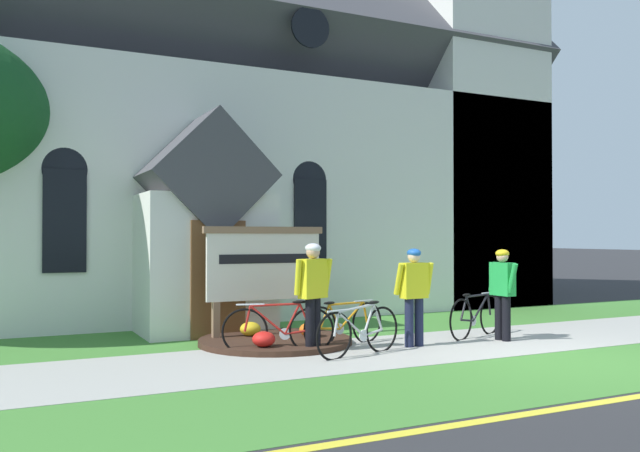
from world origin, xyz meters
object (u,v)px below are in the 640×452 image
(bicycle_green, at_px, (344,324))
(bicycle_white, at_px, (476,316))
(bicycle_blue, at_px, (359,331))
(cyclist_in_blue_jersey, at_px, (503,288))
(cyclist_in_red_jersey, at_px, (414,290))
(cyclist_in_orange_jersey, at_px, (313,288))
(roadside_conifer, at_px, (470,143))
(bicycle_red, at_px, (279,329))
(church_sign, at_px, (264,266))

(bicycle_green, bearing_deg, bicycle_white, -5.34)
(bicycle_blue, relative_size, bicycle_white, 1.01)
(bicycle_blue, relative_size, cyclist_in_blue_jersey, 1.07)
(bicycle_blue, height_order, cyclist_in_red_jersey, cyclist_in_red_jersey)
(cyclist_in_orange_jersey, bearing_deg, cyclist_in_blue_jersey, -7.69)
(bicycle_blue, height_order, roadside_conifer, roadside_conifer)
(bicycle_green, bearing_deg, cyclist_in_blue_jersey, -16.39)
(bicycle_red, height_order, roadside_conifer, roadside_conifer)
(bicycle_white, bearing_deg, church_sign, 158.76)
(cyclist_in_orange_jersey, bearing_deg, bicycle_green, 24.34)
(bicycle_red, xyz_separation_m, cyclist_in_orange_jersey, (0.51, -0.18, 0.63))
(bicycle_red, distance_m, bicycle_green, 1.25)
(bicycle_blue, xyz_separation_m, bicycle_white, (2.80, 0.68, 0.01))
(cyclist_in_orange_jersey, height_order, cyclist_in_blue_jersey, cyclist_in_orange_jersey)
(roadside_conifer, bearing_deg, cyclist_in_red_jersey, -134.10)
(church_sign, bearing_deg, cyclist_in_blue_jersey, -27.73)
(bicycle_white, xyz_separation_m, cyclist_in_red_jersey, (-1.61, -0.40, 0.55))
(bicycle_white, xyz_separation_m, roadside_conifer, (5.73, 7.17, 4.39))
(cyclist_in_orange_jersey, xyz_separation_m, cyclist_in_blue_jersey, (3.43, -0.46, -0.09))
(church_sign, xyz_separation_m, cyclist_in_blue_jersey, (3.67, -1.93, -0.37))
(bicycle_green, bearing_deg, cyclist_in_orange_jersey, -155.66)
(cyclist_in_orange_jersey, bearing_deg, church_sign, 99.41)
(bicycle_white, distance_m, roadside_conifer, 10.18)
(roadside_conifer, bearing_deg, bicycle_red, -143.38)
(bicycle_green, bearing_deg, cyclist_in_red_jersey, -33.64)
(cyclist_in_red_jersey, bearing_deg, bicycle_green, 146.36)
(cyclist_in_blue_jersey, xyz_separation_m, roadside_conifer, (5.60, 7.73, 3.86))
(cyclist_in_red_jersey, bearing_deg, bicycle_white, 13.92)
(bicycle_red, xyz_separation_m, bicycle_green, (1.24, 0.15, -0.01))
(bicycle_red, bearing_deg, cyclist_in_blue_jersey, -9.22)
(bicycle_white, xyz_separation_m, bicycle_red, (-3.81, 0.09, -0.01))
(church_sign, relative_size, bicycle_red, 1.30)
(bicycle_green, relative_size, roadside_conifer, 0.23)
(church_sign, relative_size, cyclist_in_orange_jersey, 1.29)
(church_sign, distance_m, cyclist_in_blue_jersey, 4.17)
(cyclist_in_orange_jersey, bearing_deg, roadside_conifer, 38.81)
(bicycle_blue, xyz_separation_m, cyclist_in_blue_jersey, (2.93, 0.12, 0.54))
(bicycle_red, bearing_deg, cyclist_in_orange_jersey, -19.21)
(church_sign, height_order, bicycle_blue, church_sign)
(roadside_conifer, bearing_deg, church_sign, -148.00)
(church_sign, bearing_deg, bicycle_green, -49.41)
(church_sign, bearing_deg, bicycle_blue, -70.06)
(cyclist_in_orange_jersey, xyz_separation_m, roadside_conifer, (9.03, 7.26, 3.77))
(bicycle_white, bearing_deg, bicycle_green, 174.66)
(roadside_conifer, bearing_deg, cyclist_in_blue_jersey, -125.93)
(bicycle_green, height_order, cyclist_in_orange_jersey, cyclist_in_orange_jersey)
(bicycle_white, height_order, cyclist_in_blue_jersey, cyclist_in_blue_jersey)
(cyclist_in_blue_jersey, bearing_deg, cyclist_in_red_jersey, 174.92)
(bicycle_white, distance_m, cyclist_in_blue_jersey, 0.78)
(bicycle_white, xyz_separation_m, bicycle_green, (-2.57, 0.24, -0.02))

